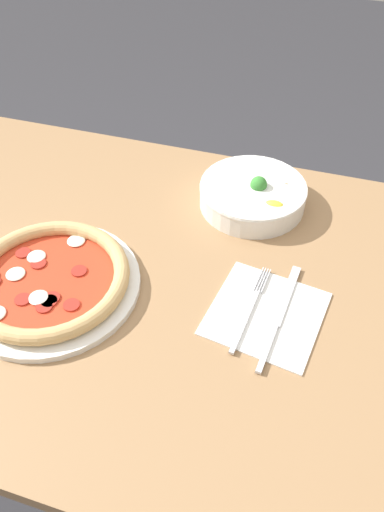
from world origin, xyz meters
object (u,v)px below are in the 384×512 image
object	(u,v)px
pizza	(49,280)
fork	(250,309)
bowl	(253,193)
knife	(278,320)

from	to	relation	value
pizza	fork	bearing A→B (deg)	8.40
pizza	fork	world-z (taller)	pizza
bowl	knife	distance (m)	0.29
pizza	bowl	distance (m)	0.41
pizza	fork	size ratio (longest dim) A/B	1.61
knife	bowl	bearing A→B (deg)	25.58
bowl	fork	xyz separation A→B (m)	(0.05, -0.26, -0.02)
pizza	knife	world-z (taller)	pizza
bowl	knife	size ratio (longest dim) A/B	0.92
pizza	knife	distance (m)	0.37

